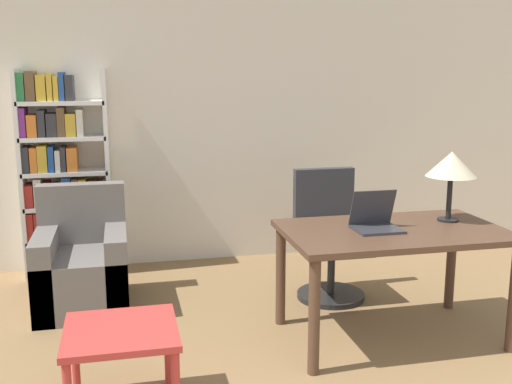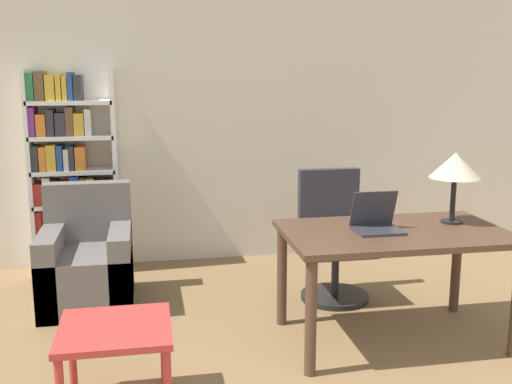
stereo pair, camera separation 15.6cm
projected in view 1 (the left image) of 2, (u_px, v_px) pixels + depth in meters
The scene contains 8 objects.
wall_back at pixel (252, 119), 5.71m from camera, with size 8.00×0.06×2.70m.
desk at pixel (393, 244), 3.99m from camera, with size 1.46×0.88×0.76m.
laptop at pixel (375, 221), 3.94m from camera, with size 0.30×0.26×0.26m.
table_lamp at pixel (451, 165), 4.11m from camera, with size 0.35×0.35×0.49m.
office_chair at pixel (329, 239), 4.81m from camera, with size 0.54×0.54×1.02m.
side_table_blue at pixel (121, 341), 3.11m from camera, with size 0.58×0.56×0.48m.
armchair at pixel (83, 268), 4.62m from camera, with size 0.68×0.78×0.91m.
bookshelf at pixel (59, 179), 5.24m from camera, with size 0.75×0.28×1.81m.
Camera 1 is at (-1.24, -1.07, 1.78)m, focal length 42.00 mm.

